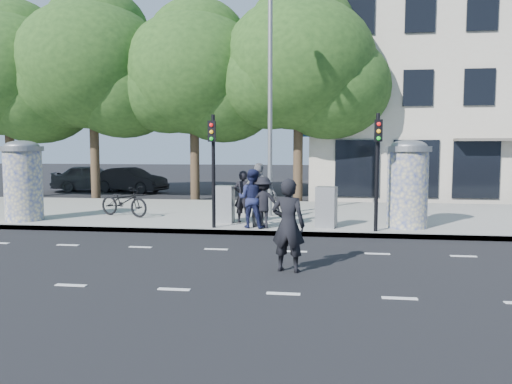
# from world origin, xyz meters

# --- Properties ---
(ground) EXTENTS (120.00, 120.00, 0.00)m
(ground) POSITION_xyz_m (0.00, 0.00, 0.00)
(ground) COLOR black
(ground) RESTS_ON ground
(sidewalk) EXTENTS (40.00, 8.00, 0.15)m
(sidewalk) POSITION_xyz_m (0.00, 7.50, 0.07)
(sidewalk) COLOR gray
(sidewalk) RESTS_ON ground
(curb) EXTENTS (40.00, 0.10, 0.16)m
(curb) POSITION_xyz_m (0.00, 3.55, 0.07)
(curb) COLOR slate
(curb) RESTS_ON ground
(lane_dash_near) EXTENTS (32.00, 0.12, 0.01)m
(lane_dash_near) POSITION_xyz_m (0.00, -2.20, 0.00)
(lane_dash_near) COLOR silver
(lane_dash_near) RESTS_ON ground
(lane_dash_far) EXTENTS (32.00, 0.12, 0.01)m
(lane_dash_far) POSITION_xyz_m (0.00, 1.40, 0.00)
(lane_dash_far) COLOR silver
(lane_dash_far) RESTS_ON ground
(ad_column_left) EXTENTS (1.36, 1.36, 2.65)m
(ad_column_left) POSITION_xyz_m (-7.20, 4.50, 1.54)
(ad_column_left) COLOR beige
(ad_column_left) RESTS_ON sidewalk
(ad_column_right) EXTENTS (1.36, 1.36, 2.65)m
(ad_column_right) POSITION_xyz_m (5.20, 4.70, 1.54)
(ad_column_right) COLOR beige
(ad_column_right) RESTS_ON sidewalk
(traffic_pole_near) EXTENTS (0.22, 0.31, 3.40)m
(traffic_pole_near) POSITION_xyz_m (-0.60, 3.79, 2.23)
(traffic_pole_near) COLOR black
(traffic_pole_near) RESTS_ON sidewalk
(traffic_pole_far) EXTENTS (0.22, 0.31, 3.40)m
(traffic_pole_far) POSITION_xyz_m (4.20, 3.79, 2.23)
(traffic_pole_far) COLOR black
(traffic_pole_far) RESTS_ON sidewalk
(street_lamp) EXTENTS (0.25, 0.93, 8.00)m
(street_lamp) POSITION_xyz_m (0.80, 6.63, 4.79)
(street_lamp) COLOR slate
(street_lamp) RESTS_ON sidewalk
(tree_far_left) EXTENTS (7.20, 7.20, 9.26)m
(tree_far_left) POSITION_xyz_m (-13.00, 12.50, 6.19)
(tree_far_left) COLOR #38281C
(tree_far_left) RESTS_ON ground
(tree_mid_left) EXTENTS (7.20, 7.20, 9.57)m
(tree_mid_left) POSITION_xyz_m (-8.50, 12.50, 6.50)
(tree_mid_left) COLOR #38281C
(tree_mid_left) RESTS_ON ground
(tree_near_left) EXTENTS (6.80, 6.80, 8.97)m
(tree_near_left) POSITION_xyz_m (-3.50, 12.70, 6.06)
(tree_near_left) COLOR #38281C
(tree_near_left) RESTS_ON ground
(tree_center) EXTENTS (7.00, 7.00, 9.30)m
(tree_center) POSITION_xyz_m (1.50, 12.30, 6.31)
(tree_center) COLOR #38281C
(tree_center) RESTS_ON ground
(building) EXTENTS (20.30, 15.85, 12.00)m
(building) POSITION_xyz_m (12.00, 19.99, 5.99)
(building) COLOR #BEB49F
(building) RESTS_ON ground
(ped_b) EXTENTS (0.67, 0.49, 1.69)m
(ped_b) POSITION_xyz_m (0.13, 4.91, 0.99)
(ped_b) COLOR black
(ped_b) RESTS_ON sidewalk
(ped_c) EXTENTS (0.96, 0.81, 1.78)m
(ped_c) POSITION_xyz_m (0.55, 3.98, 1.04)
(ped_c) COLOR #1B2044
(ped_c) RESTS_ON sidewalk
(ped_d) EXTENTS (1.10, 0.77, 1.56)m
(ped_d) POSITION_xyz_m (0.90, 3.95, 0.93)
(ped_d) COLOR black
(ped_d) RESTS_ON sidewalk
(ped_e) EXTENTS (1.30, 1.00, 1.96)m
(ped_e) POSITION_xyz_m (0.75, 4.12, 1.13)
(ped_e) COLOR gray
(ped_e) RESTS_ON sidewalk
(man_road) EXTENTS (0.79, 0.60, 1.95)m
(man_road) POSITION_xyz_m (1.97, -0.58, 0.98)
(man_road) COLOR black
(man_road) RESTS_ON ground
(bicycle) EXTENTS (1.34, 2.15, 1.07)m
(bicycle) POSITION_xyz_m (-4.27, 5.83, 0.68)
(bicycle) COLOR black
(bicycle) RESTS_ON sidewalk
(cabinet_left) EXTENTS (0.61, 0.47, 1.20)m
(cabinet_left) POSITION_xyz_m (-0.47, 4.89, 0.75)
(cabinet_left) COLOR gray
(cabinet_left) RESTS_ON sidewalk
(cabinet_right) EXTENTS (0.68, 0.57, 1.24)m
(cabinet_right) POSITION_xyz_m (2.78, 4.35, 0.77)
(cabinet_right) COLOR gray
(cabinet_right) RESTS_ON sidewalk
(car_left) EXTENTS (2.96, 4.84, 1.54)m
(car_left) POSITION_xyz_m (-10.79, 16.86, 0.77)
(car_left) COLOR #525559
(car_left) RESTS_ON ground
(car_mid) EXTENTS (2.57, 4.49, 1.40)m
(car_mid) POSITION_xyz_m (-8.21, 16.31, 0.70)
(car_mid) COLOR black
(car_mid) RESTS_ON ground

